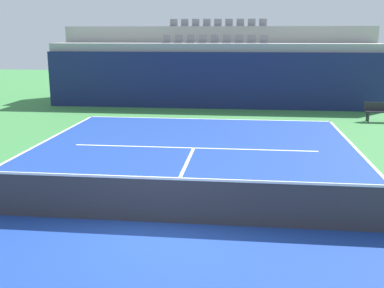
% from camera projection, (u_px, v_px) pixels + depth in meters
% --- Properties ---
extents(ground_plane, '(80.00, 80.00, 0.00)m').
position_uv_depth(ground_plane, '(159.00, 223.00, 9.48)').
color(ground_plane, '#387A3D').
extents(court_surface, '(11.00, 24.00, 0.01)m').
position_uv_depth(court_surface, '(159.00, 222.00, 9.48)').
color(court_surface, navy).
rests_on(court_surface, ground_plane).
extents(baseline_far, '(11.00, 0.10, 0.00)m').
position_uv_depth(baseline_far, '(207.00, 119.00, 21.03)').
color(baseline_far, white).
rests_on(baseline_far, court_surface).
extents(service_line_far, '(8.26, 0.10, 0.00)m').
position_uv_depth(service_line_far, '(194.00, 148.00, 15.66)').
color(service_line_far, white).
rests_on(service_line_far, court_surface).
extents(centre_service_line, '(0.10, 6.40, 0.00)m').
position_uv_depth(centre_service_line, '(181.00, 176.00, 12.57)').
color(centre_service_line, white).
rests_on(centre_service_line, court_surface).
extents(back_wall, '(17.44, 0.30, 2.88)m').
position_uv_depth(back_wall, '(213.00, 81.00, 23.79)').
color(back_wall, navy).
rests_on(back_wall, ground_plane).
extents(stands_tier_lower, '(17.44, 2.40, 3.30)m').
position_uv_depth(stands_tier_lower, '(214.00, 74.00, 25.04)').
color(stands_tier_lower, '#9E9E99').
rests_on(stands_tier_lower, ground_plane).
extents(stands_tier_upper, '(17.44, 2.40, 4.20)m').
position_uv_depth(stands_tier_upper, '(217.00, 63.00, 27.26)').
color(stands_tier_upper, '#9E9E99').
rests_on(stands_tier_upper, ground_plane).
extents(seating_row_lower, '(5.63, 0.44, 0.44)m').
position_uv_depth(seating_row_lower, '(215.00, 41.00, 24.72)').
color(seating_row_lower, slate).
rests_on(seating_row_lower, stands_tier_lower).
extents(seating_row_upper, '(5.63, 0.44, 0.44)m').
position_uv_depth(seating_row_upper, '(218.00, 24.00, 26.84)').
color(seating_row_upper, slate).
rests_on(seating_row_upper, stands_tier_upper).
extents(tennis_net, '(11.08, 0.08, 1.07)m').
position_uv_depth(tennis_net, '(159.00, 199.00, 9.36)').
color(tennis_net, black).
rests_on(tennis_net, court_surface).
extents(player_bench, '(1.50, 0.40, 0.85)m').
position_uv_depth(player_bench, '(382.00, 110.00, 20.34)').
color(player_bench, '#232328').
rests_on(player_bench, ground_plane).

